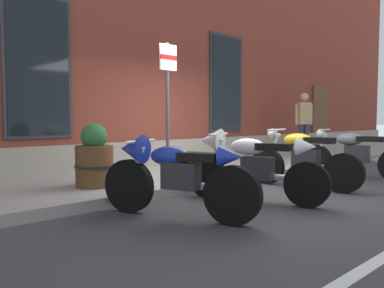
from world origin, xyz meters
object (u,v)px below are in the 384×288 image
at_px(parking_sign, 168,91).
at_px(barrel_planter, 94,159).
at_px(motorcycle_yellow_naked, 302,159).
at_px(motorcycle_grey_naked, 353,155).
at_px(motorcycle_blue_sport, 172,173).
at_px(pedestrian_tan_coat, 304,120).
at_px(motorcycle_white_sport, 249,162).

bearing_deg(parking_sign, barrel_planter, 176.01).
height_order(motorcycle_yellow_naked, motorcycle_grey_naked, motorcycle_yellow_naked).
bearing_deg(barrel_planter, motorcycle_blue_sport, -89.24).
relative_size(motorcycle_grey_naked, pedestrian_tan_coat, 1.23).
relative_size(motorcycle_yellow_naked, pedestrian_tan_coat, 1.15).
height_order(motorcycle_yellow_naked, barrel_planter, barrel_planter).
distance_m(motorcycle_blue_sport, barrel_planter, 1.79).
relative_size(pedestrian_tan_coat, parking_sign, 0.75).
distance_m(motorcycle_yellow_naked, pedestrian_tan_coat, 4.70).
bearing_deg(pedestrian_tan_coat, motorcycle_yellow_naked, -149.40).
relative_size(motorcycle_yellow_naked, barrel_planter, 2.09).
xyz_separation_m(motorcycle_blue_sport, pedestrian_tan_coat, (6.94, 2.38, 0.60)).
height_order(pedestrian_tan_coat, parking_sign, parking_sign).
bearing_deg(motorcycle_white_sport, pedestrian_tan_coat, 23.63).
xyz_separation_m(motorcycle_grey_naked, parking_sign, (-3.15, 1.86, 1.18)).
bearing_deg(motorcycle_grey_naked, motorcycle_blue_sport, 177.89).
relative_size(motorcycle_grey_naked, parking_sign, 0.92).
bearing_deg(parking_sign, motorcycle_grey_naked, -30.58).
xyz_separation_m(pedestrian_tan_coat, barrel_planter, (-6.96, -0.58, -0.58)).
bearing_deg(motorcycle_grey_naked, barrel_planter, 156.63).
bearing_deg(motorcycle_yellow_naked, motorcycle_blue_sport, -179.89).
bearing_deg(motorcycle_yellow_naked, motorcycle_white_sport, -178.11).
bearing_deg(motorcycle_white_sport, motorcycle_yellow_naked, 1.89).
height_order(motorcycle_blue_sport, parking_sign, parking_sign).
height_order(motorcycle_blue_sport, barrel_planter, barrel_planter).
bearing_deg(motorcycle_yellow_naked, parking_sign, 132.93).
bearing_deg(motorcycle_grey_naked, parking_sign, 149.42).
height_order(parking_sign, barrel_planter, parking_sign).
relative_size(motorcycle_white_sport, barrel_planter, 2.11).
bearing_deg(motorcycle_white_sport, motorcycle_blue_sport, 178.18).
bearing_deg(parking_sign, pedestrian_tan_coat, 6.95).
relative_size(motorcycle_white_sport, motorcycle_grey_naked, 0.95).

